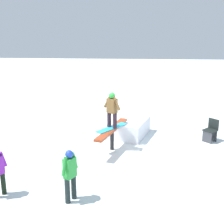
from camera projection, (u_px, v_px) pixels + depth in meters
ground_plane at (112, 149)px, 11.36m from camera, size 60.00×60.00×0.00m
rail_feature at (112, 131)px, 11.17m from camera, size 2.52×1.04×0.82m
snow_kicker_ramp at (127, 127)px, 12.74m from camera, size 2.17×1.97×0.66m
main_rider_on_rail at (112, 111)px, 10.96m from camera, size 1.32×1.09×1.31m
bystander_green at (70, 173)px, 7.88m from camera, size 0.57×0.36×1.40m
folding_chair at (211, 131)px, 12.05m from camera, size 0.62×0.62×0.88m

